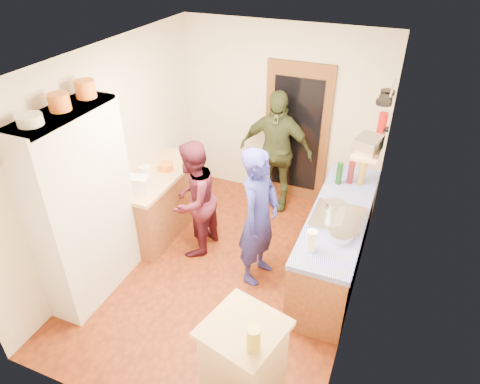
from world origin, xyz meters
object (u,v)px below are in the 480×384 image
Objects in this scene: island_base at (243,364)px; person_hob at (260,220)px; right_counter_base at (336,244)px; person_back at (276,152)px; hutch_body at (83,209)px; person_left at (197,199)px.

person_hob is (-0.40, 1.50, 0.43)m from island_base.
person_back is at bearing 135.47° from right_counter_base.
island_base reaches higher than right_counter_base.
island_base is 1.61m from person_hob.
island_base is at bearing -157.44° from person_hob.
hutch_body is 1.91m from person_hob.
person_back reaches higher than person_hob.
person_hob reaches higher than right_counter_base.
hutch_body reaches higher than person_left.
person_hob is 1.11× the size of person_left.
right_counter_base is 1.67m from person_back.
right_counter_base is 1.99m from island_base.
person_hob is 0.95× the size of person_back.
person_left is at bearing 53.90° from hutch_body.
right_counter_base is 1.77m from person_left.
person_hob is at bearing -150.94° from right_counter_base.
person_left is 0.86× the size of person_back.
person_left is (0.78, 1.07, -0.33)m from hutch_body.
hutch_body is at bearing 162.79° from island_base.
person_hob is (1.69, 0.85, -0.24)m from hutch_body.
hutch_body reaches higher than right_counter_base.
person_left is 1.48m from person_back.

